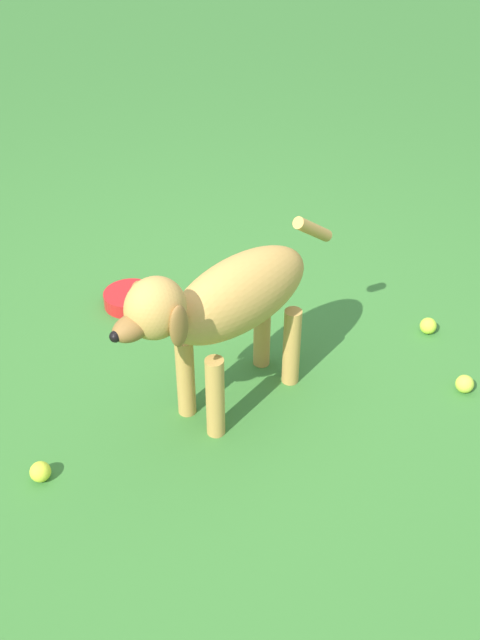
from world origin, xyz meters
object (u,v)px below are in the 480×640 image
object	(u,v)px
dog	(228,303)
tennis_ball_3	(428,326)
tennis_ball_0	(40,472)
tennis_ball_2	(465,384)
water_bowl	(130,298)

from	to	relation	value
dog	tennis_ball_3	bearing A→B (deg)	162.50
tennis_ball_0	tennis_ball_3	size ratio (longest dim) A/B	1.00
tennis_ball_2	water_bowl	world-z (taller)	tennis_ball_2
tennis_ball_2	tennis_ball_3	world-z (taller)	same
tennis_ball_0	tennis_ball_2	distance (m)	1.49
tennis_ball_2	tennis_ball_0	bearing A→B (deg)	-71.18
tennis_ball_0	water_bowl	world-z (taller)	tennis_ball_0
dog	water_bowl	world-z (taller)	dog
water_bowl	tennis_ball_3	bearing A→B (deg)	83.25
tennis_ball_3	tennis_ball_0	bearing A→B (deg)	-58.20
tennis_ball_3	water_bowl	size ratio (longest dim) A/B	0.30
tennis_ball_3	water_bowl	world-z (taller)	tennis_ball_3
tennis_ball_3	water_bowl	bearing A→B (deg)	-96.75
dog	tennis_ball_3	distance (m)	0.97
tennis_ball_2	water_bowl	xyz separation A→B (m)	(-0.49, -1.29, -0.00)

